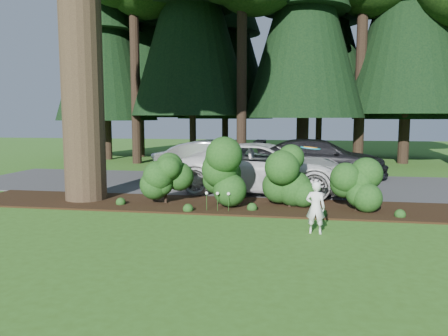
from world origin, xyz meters
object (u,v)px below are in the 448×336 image
(car_silver_wagon, at_px, (219,162))
(car_white_suv, at_px, (267,168))
(frisbee, at_px, (310,148))
(car_dark_suv, at_px, (320,158))
(child, at_px, (315,208))

(car_silver_wagon, bearing_deg, car_white_suv, -127.29)
(car_white_suv, xyz_separation_m, frisbee, (1.31, -4.60, 1.01))
(frisbee, bearing_deg, car_dark_suv, 85.90)
(car_dark_suv, xyz_separation_m, frisbee, (-0.63, -8.76, 1.04))
(car_dark_suv, bearing_deg, car_white_suv, 156.05)
(child, bearing_deg, car_silver_wagon, -58.27)
(car_silver_wagon, height_order, frisbee, frisbee)
(child, distance_m, frisbee, 1.34)
(car_white_suv, distance_m, car_dark_suv, 4.59)
(car_silver_wagon, xyz_separation_m, child, (3.37, -6.69, -0.26))
(car_white_suv, relative_size, child, 5.11)
(car_dark_suv, height_order, frisbee, frisbee)
(car_dark_suv, height_order, child, car_dark_suv)
(car_dark_suv, bearing_deg, car_silver_wagon, 123.14)
(frisbee, bearing_deg, car_silver_wagon, 117.12)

